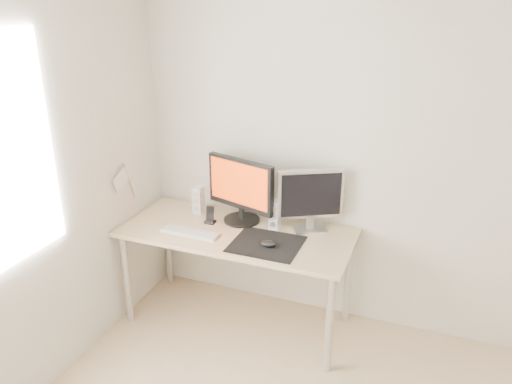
% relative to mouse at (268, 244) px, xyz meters
% --- Properties ---
extents(wall_back, '(3.50, 0.00, 3.50)m').
position_rel_mouse_xyz_m(wall_back, '(0.65, 0.51, 0.50)').
color(wall_back, white).
rests_on(wall_back, ground).
extents(mousepad, '(0.45, 0.40, 0.00)m').
position_rel_mouse_xyz_m(mousepad, '(-0.02, 0.03, -0.02)').
color(mousepad, black).
rests_on(mousepad, desk).
extents(mouse, '(0.11, 0.06, 0.04)m').
position_rel_mouse_xyz_m(mouse, '(0.00, 0.00, 0.00)').
color(mouse, black).
rests_on(mouse, mousepad).
extents(desk, '(1.60, 0.70, 0.73)m').
position_rel_mouse_xyz_m(desk, '(-0.28, 0.14, -0.10)').
color(desk, '#D1B587').
rests_on(desk, ground).
extents(main_monitor, '(0.54, 0.32, 0.47)m').
position_rel_mouse_xyz_m(main_monitor, '(-0.31, 0.30, 0.23)').
color(main_monitor, black).
rests_on(main_monitor, desk).
extents(second_monitor, '(0.41, 0.25, 0.43)m').
position_rel_mouse_xyz_m(second_monitor, '(0.18, 0.34, 0.22)').
color(second_monitor, silver).
rests_on(second_monitor, desk).
extents(speaker_left, '(0.07, 0.08, 0.21)m').
position_rel_mouse_xyz_m(speaker_left, '(-0.66, 0.32, 0.08)').
color(speaker_left, white).
rests_on(speaker_left, desk).
extents(speaker_right, '(0.07, 0.08, 0.21)m').
position_rel_mouse_xyz_m(speaker_right, '(-0.05, 0.27, 0.08)').
color(speaker_right, white).
rests_on(speaker_right, desk).
extents(keyboard, '(0.42, 0.14, 0.02)m').
position_rel_mouse_xyz_m(keyboard, '(-0.56, -0.01, -0.01)').
color(keyboard, silver).
rests_on(keyboard, desk).
extents(phone_dock, '(0.07, 0.06, 0.13)m').
position_rel_mouse_xyz_m(phone_dock, '(-0.51, 0.19, 0.02)').
color(phone_dock, black).
rests_on(phone_dock, desk).
extents(pennant, '(0.01, 0.23, 0.29)m').
position_rel_mouse_xyz_m(pennant, '(-1.07, 0.00, 0.30)').
color(pennant, '#A57F54').
rests_on(pennant, wall_left).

